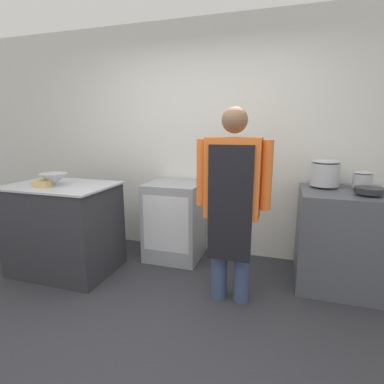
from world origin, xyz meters
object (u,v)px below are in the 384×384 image
(mixing_bowl, at_px, (54,179))
(saute_pan, at_px, (369,190))
(person_cook, at_px, (232,196))
(plastic_tub, at_px, (43,183))
(fridge_unit, at_px, (175,221))
(sauce_pot, at_px, (363,179))
(stove, at_px, (340,239))
(stock_pot, at_px, (325,172))

(mixing_bowl, bearing_deg, saute_pan, 9.24)
(person_cook, distance_m, mixing_bowl, 1.80)
(person_cook, relative_size, plastic_tub, 11.42)
(fridge_unit, xyz_separation_m, sauce_pot, (1.90, 0.02, 0.58))
(stove, distance_m, plastic_tub, 2.95)
(fridge_unit, bearing_deg, saute_pan, -7.37)
(fridge_unit, bearing_deg, person_cook, -41.80)
(saute_pan, bearing_deg, person_cook, -157.74)
(plastic_tub, relative_size, stock_pot, 0.55)
(fridge_unit, xyz_separation_m, saute_pan, (1.90, -0.25, 0.53))
(person_cook, height_order, mixing_bowl, person_cook)
(saute_pan, bearing_deg, fridge_unit, 172.63)
(person_cook, bearing_deg, mixing_bowl, -179.40)
(person_cook, bearing_deg, fridge_unit, 138.20)
(plastic_tub, height_order, stock_pot, stock_pot)
(stove, distance_m, person_cook, 1.22)
(sauce_pot, bearing_deg, mixing_bowl, -165.79)
(stove, height_order, plastic_tub, plastic_tub)
(fridge_unit, height_order, stock_pot, stock_pot)
(fridge_unit, bearing_deg, mixing_bowl, -144.73)
(plastic_tub, relative_size, saute_pan, 0.62)
(sauce_pot, bearing_deg, person_cook, -147.13)
(stove, height_order, stock_pot, stock_pot)
(mixing_bowl, relative_size, plastic_tub, 1.86)
(fridge_unit, height_order, saute_pan, saute_pan)
(stove, distance_m, stock_pot, 0.65)
(mixing_bowl, distance_m, stock_pot, 2.69)
(stock_pot, relative_size, sauce_pot, 1.56)
(saute_pan, bearing_deg, plastic_tub, -169.71)
(fridge_unit, distance_m, sauce_pot, 1.99)
(plastic_tub, height_order, sauce_pot, sauce_pot)
(stove, xyz_separation_m, mixing_bowl, (-2.76, -0.61, 0.53))
(plastic_tub, distance_m, saute_pan, 3.04)
(stove, relative_size, mixing_bowl, 3.49)
(person_cook, xyz_separation_m, mixing_bowl, (-1.80, -0.02, 0.05))
(person_cook, xyz_separation_m, stock_pot, (0.78, 0.72, 0.13))
(stove, height_order, mixing_bowl, mixing_bowl)
(stove, xyz_separation_m, plastic_tub, (-2.83, -0.67, 0.50))
(sauce_pot, bearing_deg, stock_pot, 180.00)
(mixing_bowl, distance_m, sauce_pot, 3.01)
(mixing_bowl, xyz_separation_m, sauce_pot, (2.92, 0.74, 0.03))
(plastic_tub, bearing_deg, sauce_pot, 15.10)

